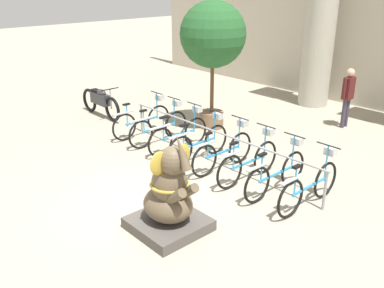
{
  "coord_description": "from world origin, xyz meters",
  "views": [
    {
      "loc": [
        5.59,
        -4.26,
        3.91
      ],
      "look_at": [
        0.12,
        0.65,
        1.0
      ],
      "focal_mm": 40.0,
      "sensor_mm": 36.0,
      "label": 1
    }
  ],
  "objects_px": {
    "bicycle_4": "(224,151)",
    "bicycle_7": "(310,185)",
    "bicycle_1": "(160,127)",
    "bicycle_6": "(277,173)",
    "elephant_statue": "(169,198)",
    "bicycle_2": "(180,134)",
    "bicycle_5": "(249,161)",
    "person_pedestrian": "(348,93)",
    "bicycle_3": "(200,142)",
    "motorcycle": "(100,101)",
    "potted_tree": "(213,38)",
    "bicycle_0": "(143,120)"
  },
  "relations": [
    {
      "from": "bicycle_6",
      "to": "bicycle_3",
      "type": "bearing_deg",
      "value": -179.79
    },
    {
      "from": "elephant_statue",
      "to": "potted_tree",
      "type": "bearing_deg",
      "value": 128.17
    },
    {
      "from": "bicycle_4",
      "to": "motorcycle",
      "type": "bearing_deg",
      "value": -179.62
    },
    {
      "from": "bicycle_0",
      "to": "bicycle_5",
      "type": "bearing_deg",
      "value": 0.78
    },
    {
      "from": "bicycle_1",
      "to": "person_pedestrian",
      "type": "bearing_deg",
      "value": 61.61
    },
    {
      "from": "bicycle_2",
      "to": "bicycle_6",
      "type": "distance_m",
      "value": 2.86
    },
    {
      "from": "bicycle_7",
      "to": "person_pedestrian",
      "type": "distance_m",
      "value": 4.87
    },
    {
      "from": "bicycle_4",
      "to": "potted_tree",
      "type": "distance_m",
      "value": 3.4
    },
    {
      "from": "bicycle_3",
      "to": "elephant_statue",
      "type": "height_order",
      "value": "elephant_statue"
    },
    {
      "from": "bicycle_1",
      "to": "bicycle_2",
      "type": "bearing_deg",
      "value": 2.46
    },
    {
      "from": "bicycle_7",
      "to": "bicycle_3",
      "type": "bearing_deg",
      "value": -179.4
    },
    {
      "from": "bicycle_0",
      "to": "bicycle_1",
      "type": "bearing_deg",
      "value": -0.28
    },
    {
      "from": "bicycle_1",
      "to": "potted_tree",
      "type": "distance_m",
      "value": 2.68
    },
    {
      "from": "bicycle_7",
      "to": "person_pedestrian",
      "type": "height_order",
      "value": "person_pedestrian"
    },
    {
      "from": "bicycle_4",
      "to": "bicycle_7",
      "type": "distance_m",
      "value": 2.15
    },
    {
      "from": "bicycle_1",
      "to": "bicycle_7",
      "type": "distance_m",
      "value": 4.29
    },
    {
      "from": "bicycle_3",
      "to": "bicycle_5",
      "type": "distance_m",
      "value": 1.43
    },
    {
      "from": "potted_tree",
      "to": "bicycle_0",
      "type": "bearing_deg",
      "value": -111.82
    },
    {
      "from": "bicycle_0",
      "to": "bicycle_3",
      "type": "distance_m",
      "value": 2.15
    },
    {
      "from": "bicycle_7",
      "to": "motorcycle",
      "type": "relative_size",
      "value": 0.89
    },
    {
      "from": "elephant_statue",
      "to": "person_pedestrian",
      "type": "distance_m",
      "value": 6.88
    },
    {
      "from": "bicycle_2",
      "to": "bicycle_5",
      "type": "distance_m",
      "value": 2.15
    },
    {
      "from": "bicycle_6",
      "to": "elephant_statue",
      "type": "distance_m",
      "value": 2.37
    },
    {
      "from": "bicycle_3",
      "to": "potted_tree",
      "type": "bearing_deg",
      "value": 128.9
    },
    {
      "from": "bicycle_4",
      "to": "bicycle_0",
      "type": "bearing_deg",
      "value": -178.93
    },
    {
      "from": "bicycle_3",
      "to": "bicycle_5",
      "type": "bearing_deg",
      "value": 1.49
    },
    {
      "from": "bicycle_1",
      "to": "bicycle_2",
      "type": "distance_m",
      "value": 0.72
    },
    {
      "from": "bicycle_5",
      "to": "person_pedestrian",
      "type": "height_order",
      "value": "person_pedestrian"
    },
    {
      "from": "bicycle_1",
      "to": "bicycle_6",
      "type": "bearing_deg",
      "value": 0.37
    },
    {
      "from": "bicycle_3",
      "to": "bicycle_6",
      "type": "xyz_separation_m",
      "value": [
        2.15,
        0.01,
        0.0
      ]
    },
    {
      "from": "bicycle_2",
      "to": "motorcycle",
      "type": "height_order",
      "value": "bicycle_2"
    },
    {
      "from": "bicycle_3",
      "to": "bicycle_0",
      "type": "bearing_deg",
      "value": -179.69
    },
    {
      "from": "bicycle_6",
      "to": "bicycle_7",
      "type": "bearing_deg",
      "value": 1.75
    },
    {
      "from": "bicycle_2",
      "to": "person_pedestrian",
      "type": "relative_size",
      "value": 1.11
    },
    {
      "from": "bicycle_0",
      "to": "bicycle_6",
      "type": "relative_size",
      "value": 1.0
    },
    {
      "from": "bicycle_0",
      "to": "bicycle_2",
      "type": "relative_size",
      "value": 1.0
    },
    {
      "from": "bicycle_1",
      "to": "bicycle_6",
      "type": "relative_size",
      "value": 1.0
    },
    {
      "from": "bicycle_1",
      "to": "potted_tree",
      "type": "xyz_separation_m",
      "value": [
        -0.0,
        1.79,
        1.99
      ]
    },
    {
      "from": "bicycle_0",
      "to": "bicycle_5",
      "type": "xyz_separation_m",
      "value": [
        3.58,
        0.05,
        0.0
      ]
    },
    {
      "from": "bicycle_2",
      "to": "motorcycle",
      "type": "xyz_separation_m",
      "value": [
        -3.58,
        -0.01,
        0.05
      ]
    },
    {
      "from": "bicycle_6",
      "to": "elephant_statue",
      "type": "bearing_deg",
      "value": -98.63
    },
    {
      "from": "bicycle_4",
      "to": "potted_tree",
      "type": "bearing_deg",
      "value": 141.1
    },
    {
      "from": "bicycle_3",
      "to": "bicycle_6",
      "type": "height_order",
      "value": "same"
    },
    {
      "from": "elephant_statue",
      "to": "motorcycle",
      "type": "xyz_separation_m",
      "value": [
        -6.08,
        2.34,
        -0.13
      ]
    },
    {
      "from": "bicycle_2",
      "to": "elephant_statue",
      "type": "distance_m",
      "value": 3.44
    },
    {
      "from": "bicycle_4",
      "to": "person_pedestrian",
      "type": "relative_size",
      "value": 1.11
    },
    {
      "from": "bicycle_2",
      "to": "person_pedestrian",
      "type": "bearing_deg",
      "value": 68.96
    },
    {
      "from": "motorcycle",
      "to": "potted_tree",
      "type": "bearing_deg",
      "value": 31.71
    },
    {
      "from": "bicycle_5",
      "to": "motorcycle",
      "type": "distance_m",
      "value": 5.72
    },
    {
      "from": "bicycle_7",
      "to": "bicycle_0",
      "type": "bearing_deg",
      "value": -179.52
    }
  ]
}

